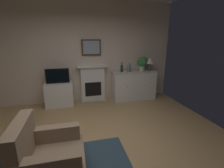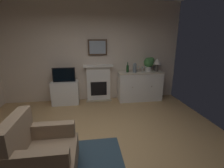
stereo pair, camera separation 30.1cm
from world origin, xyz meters
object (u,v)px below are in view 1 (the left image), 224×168
wine_glass_center (136,68)px  tv_cabinet (59,94)px  fireplace_unit (93,83)px  wine_glass_left (132,67)px  potted_plant_small (142,62)px  framed_picture (91,47)px  vase_decorative (129,67)px  sideboard_cabinet (134,85)px  wine_glass_right (139,67)px  table_lamp (150,62)px  armchair (47,158)px  tv_set (58,76)px  wine_bottle (122,68)px

wine_glass_center → tv_cabinet: wine_glass_center is taller
fireplace_unit → wine_glass_left: 1.29m
potted_plant_small → fireplace_unit: bearing=175.1°
tv_cabinet → wine_glass_center: bearing=-1.6°
fireplace_unit → wine_glass_center: fireplace_unit is taller
framed_picture → wine_glass_left: 1.35m
wine_glass_center → vase_decorative: bearing=-179.7°
fireplace_unit → sideboard_cabinet: bearing=-8.0°
vase_decorative → sideboard_cabinet: bearing=14.2°
framed_picture → wine_glass_right: 1.55m
tv_cabinet → potted_plant_small: size_ratio=1.74×
framed_picture → wine_glass_left: size_ratio=3.33×
fireplace_unit → wine_glass_center: size_ratio=6.67×
vase_decorative → potted_plant_small: bearing=11.5°
vase_decorative → wine_glass_center: bearing=0.3°
table_lamp → armchair: 3.87m
tv_cabinet → armchair: size_ratio=0.82×
tv_set → fireplace_unit: bearing=10.8°
wine_bottle → vase_decorative: 0.21m
wine_glass_center → wine_glass_right: size_ratio=1.00×
vase_decorative → tv_cabinet: bearing=178.2°
vase_decorative → potted_plant_small: 0.49m
wine_glass_left → vase_decorative: bearing=-149.2°
armchair → wine_glass_right: bearing=48.4°
potted_plant_small → armchair: bearing=-132.7°
table_lamp → wine_glass_right: table_lamp is taller
wine_glass_left → wine_bottle: bearing=-178.1°
tv_set → armchair: bearing=-89.5°
sideboard_cabinet → wine_glass_center: wine_glass_center is taller
tv_cabinet → tv_set: size_ratio=1.21×
wine_glass_center → tv_cabinet: 2.38m
wine_glass_left → tv_set: size_ratio=0.27×
wine_glass_right → armchair: (-2.36, -2.66, -0.63)m
wine_bottle → vase_decorative: (0.20, -0.07, 0.03)m
wine_glass_center → tv_set: tv_set is taller
framed_picture → wine_glass_center: framed_picture is taller
table_lamp → framed_picture: bearing=172.8°
tv_cabinet → armchair: 2.66m
framed_picture → vase_decorative: size_ratio=1.96×
vase_decorative → armchair: bearing=-127.8°
framed_picture → sideboard_cabinet: size_ratio=0.41×
wine_bottle → tv_set: wine_bottle is taller
fireplace_unit → potted_plant_small: bearing=-4.9°
sideboard_cabinet → table_lamp: (0.50, 0.00, 0.72)m
sideboard_cabinet → tv_set: (-2.23, -0.01, 0.43)m
wine_bottle → wine_glass_left: size_ratio=1.76×
wine_glass_left → armchair: bearing=-128.7°
potted_plant_small → armchair: 3.74m
framed_picture → armchair: (-0.95, -2.87, -1.23)m
wine_glass_right → vase_decorative: (-0.35, -0.07, 0.02)m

